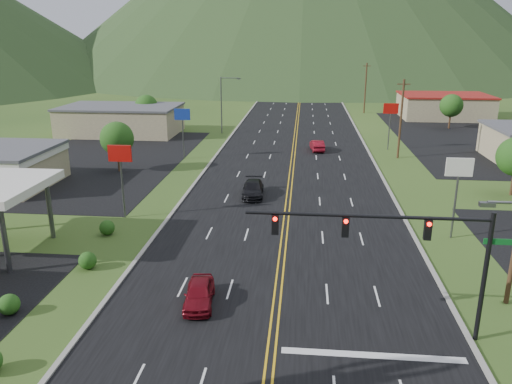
# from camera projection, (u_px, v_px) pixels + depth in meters

# --- Properties ---
(traffic_signal) EXTENTS (13.10, 0.43, 7.00)m
(traffic_signal) POSITION_uv_depth(u_px,v_px,m) (405.00, 242.00, 24.74)
(traffic_signal) COLOR black
(traffic_signal) RESTS_ON ground
(streetlight_west) EXTENTS (3.28, 0.25, 9.00)m
(streetlight_west) POSITION_uv_depth(u_px,v_px,m) (223.00, 101.00, 79.66)
(streetlight_west) COLOR #59595E
(streetlight_west) RESTS_ON ground
(building_west_far) EXTENTS (18.40, 11.40, 4.50)m
(building_west_far) POSITION_uv_depth(u_px,v_px,m) (121.00, 120.00, 80.14)
(building_west_far) COLOR tan
(building_west_far) RESTS_ON ground
(building_east_far) EXTENTS (16.40, 12.40, 4.50)m
(building_east_far) POSITION_uv_depth(u_px,v_px,m) (444.00, 106.00, 95.87)
(building_east_far) COLOR tan
(building_east_far) RESTS_ON ground
(pole_sign_west_a) EXTENTS (2.00, 0.18, 6.40)m
(pole_sign_west_a) POSITION_uv_depth(u_px,v_px,m) (120.00, 161.00, 41.91)
(pole_sign_west_a) COLOR #59595E
(pole_sign_west_a) RESTS_ON ground
(pole_sign_west_b) EXTENTS (2.00, 0.18, 6.40)m
(pole_sign_west_b) POSITION_uv_depth(u_px,v_px,m) (182.00, 119.00, 62.81)
(pole_sign_west_b) COLOR #59595E
(pole_sign_west_b) RESTS_ON ground
(pole_sign_east_a) EXTENTS (2.00, 0.18, 6.40)m
(pole_sign_east_a) POSITION_uv_depth(u_px,v_px,m) (458.00, 175.00, 37.52)
(pole_sign_east_a) COLOR #59595E
(pole_sign_east_a) RESTS_ON ground
(pole_sign_east_b) EXTENTS (2.00, 0.18, 6.40)m
(pole_sign_east_b) POSITION_uv_depth(u_px,v_px,m) (391.00, 113.00, 67.92)
(pole_sign_east_b) COLOR #59595E
(pole_sign_east_b) RESTS_ON ground
(tree_west_a) EXTENTS (3.84, 3.84, 5.82)m
(tree_west_a) POSITION_uv_depth(u_px,v_px,m) (117.00, 138.00, 57.06)
(tree_west_a) COLOR #382314
(tree_west_a) RESTS_ON ground
(tree_west_b) EXTENTS (3.84, 3.84, 5.82)m
(tree_west_b) POSITION_uv_depth(u_px,v_px,m) (146.00, 106.00, 83.17)
(tree_west_b) COLOR #382314
(tree_west_b) RESTS_ON ground
(tree_east_b) EXTENTS (3.84, 3.84, 5.82)m
(tree_east_b) POSITION_uv_depth(u_px,v_px,m) (451.00, 106.00, 84.17)
(tree_east_b) COLOR #382314
(tree_east_b) RESTS_ON ground
(utility_pole_b) EXTENTS (1.60, 0.28, 10.00)m
(utility_pole_b) POSITION_uv_depth(u_px,v_px,m) (401.00, 118.00, 63.10)
(utility_pole_b) COLOR #382314
(utility_pole_b) RESTS_ON ground
(utility_pole_c) EXTENTS (1.60, 0.28, 10.00)m
(utility_pole_c) POSITION_uv_depth(u_px,v_px,m) (365.00, 88.00, 101.10)
(utility_pole_c) COLOR #382314
(utility_pole_c) RESTS_ON ground
(utility_pole_d) EXTENTS (1.60, 0.28, 10.00)m
(utility_pole_d) POSITION_uv_depth(u_px,v_px,m) (349.00, 74.00, 139.10)
(utility_pole_d) COLOR #382314
(utility_pole_d) RESTS_ON ground
(car_red_near) EXTENTS (2.05, 4.23, 1.39)m
(car_red_near) POSITION_uv_depth(u_px,v_px,m) (199.00, 294.00, 29.08)
(car_red_near) COLOR maroon
(car_red_near) RESTS_ON ground
(car_dark_mid) EXTENTS (2.29, 5.06, 1.44)m
(car_dark_mid) POSITION_uv_depth(u_px,v_px,m) (253.00, 189.00, 48.90)
(car_dark_mid) COLOR black
(car_dark_mid) RESTS_ON ground
(car_red_far) EXTENTS (2.09, 4.61, 1.47)m
(car_red_far) POSITION_uv_depth(u_px,v_px,m) (317.00, 146.00, 68.42)
(car_red_far) COLOR maroon
(car_red_far) RESTS_ON ground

